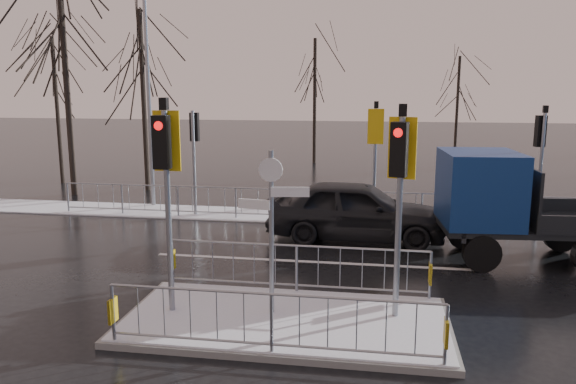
# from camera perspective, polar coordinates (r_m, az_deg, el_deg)

# --- Properties ---
(ground) EXTENTS (120.00, 120.00, 0.00)m
(ground) POSITION_cam_1_polar(r_m,az_deg,el_deg) (10.69, -0.23, -13.31)
(ground) COLOR black
(ground) RESTS_ON ground
(snow_verge) EXTENTS (30.00, 2.00, 0.04)m
(snow_verge) POSITION_cam_1_polar(r_m,az_deg,el_deg) (18.80, 4.06, -2.58)
(snow_verge) COLOR white
(snow_verge) RESTS_ON ground
(lane_markings) EXTENTS (8.00, 11.38, 0.01)m
(lane_markings) POSITION_cam_1_polar(r_m,az_deg,el_deg) (10.38, -0.54, -14.04)
(lane_markings) COLOR silver
(lane_markings) RESTS_ON ground
(traffic_island) EXTENTS (6.00, 3.04, 4.15)m
(traffic_island) POSITION_cam_1_polar(r_m,az_deg,el_deg) (10.54, -0.29, -11.35)
(traffic_island) COLOR slate
(traffic_island) RESTS_ON ground
(far_kerb_fixtures) EXTENTS (18.00, 0.65, 3.83)m
(far_kerb_fixtures) POSITION_cam_1_polar(r_m,az_deg,el_deg) (18.07, 4.88, 0.10)
(far_kerb_fixtures) COLOR gray
(far_kerb_fixtures) RESTS_ON ground
(car_far_lane) EXTENTS (5.12, 2.17, 1.73)m
(car_far_lane) POSITION_cam_1_polar(r_m,az_deg,el_deg) (16.09, 7.03, -1.85)
(car_far_lane) COLOR black
(car_far_lane) RESTS_ON ground
(flatbed_truck) EXTENTS (6.09, 2.61, 2.75)m
(flatbed_truck) POSITION_cam_1_polar(r_m,az_deg,el_deg) (15.04, 21.91, -1.11)
(flatbed_truck) COLOR black
(flatbed_truck) RESTS_ON ground
(tree_near_a) EXTENTS (4.75, 4.75, 8.97)m
(tree_near_a) POSITION_cam_1_polar(r_m,az_deg,el_deg) (23.97, -21.87, 14.24)
(tree_near_a) COLOR black
(tree_near_a) RESTS_ON ground
(tree_near_b) EXTENTS (4.00, 4.00, 7.55)m
(tree_near_b) POSITION_cam_1_polar(r_m,az_deg,el_deg) (24.12, -14.61, 12.33)
(tree_near_b) COLOR black
(tree_near_b) RESTS_ON ground
(tree_near_c) EXTENTS (3.50, 3.50, 6.61)m
(tree_near_c) POSITION_cam_1_polar(r_m,az_deg,el_deg) (27.08, -22.58, 10.29)
(tree_near_c) COLOR black
(tree_near_c) RESTS_ON ground
(tree_far_a) EXTENTS (3.75, 3.75, 7.08)m
(tree_far_a) POSITION_cam_1_polar(r_m,az_deg,el_deg) (31.83, 2.74, 11.63)
(tree_far_a) COLOR black
(tree_far_a) RESTS_ON ground
(tree_far_b) EXTENTS (3.25, 3.25, 6.14)m
(tree_far_b) POSITION_cam_1_polar(r_m,az_deg,el_deg) (33.91, 16.91, 10.04)
(tree_far_b) COLOR black
(tree_far_b) RESTS_ON ground
(street_lamp_left) EXTENTS (1.25, 0.18, 8.20)m
(street_lamp_left) POSITION_cam_1_polar(r_m,az_deg,el_deg) (20.74, -13.85, 10.85)
(street_lamp_left) COLOR gray
(street_lamp_left) RESTS_ON ground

